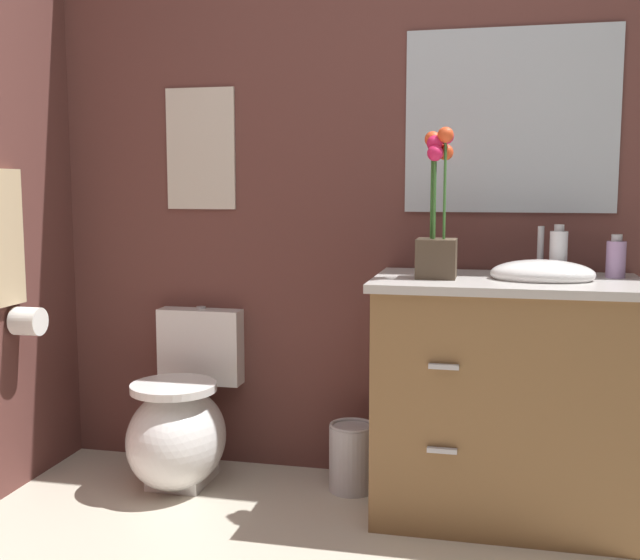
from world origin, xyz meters
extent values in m
cube|color=brown|center=(0.20, 1.64, 1.25)|extent=(4.43, 0.05, 2.50)
ellipsoid|color=white|center=(-0.81, 1.30, 0.20)|extent=(0.38, 0.48, 0.40)
cube|color=white|center=(-0.81, 1.35, 0.09)|extent=(0.22, 0.26, 0.18)
cube|color=white|center=(-0.81, 1.58, 0.52)|extent=(0.36, 0.13, 0.32)
cylinder|color=white|center=(-0.81, 1.28, 0.42)|extent=(0.34, 0.34, 0.03)
cylinder|color=#B7B7BC|center=(-0.81, 1.58, 0.68)|extent=(0.04, 0.04, 0.02)
cube|color=brown|center=(0.45, 1.32, 0.42)|extent=(0.90, 0.52, 0.85)
cube|color=#BCB7B2|center=(0.45, 1.32, 0.86)|extent=(0.94, 0.56, 0.03)
ellipsoid|color=white|center=(0.57, 1.32, 0.90)|extent=(0.36, 0.26, 0.10)
cylinder|color=#B7B7BC|center=(0.57, 1.48, 0.97)|extent=(0.02, 0.02, 0.18)
cube|color=#B7B7BC|center=(0.25, 1.05, 0.61)|extent=(0.10, 0.02, 0.02)
cube|color=#B7B7BC|center=(0.25, 1.05, 0.32)|extent=(0.10, 0.02, 0.02)
cube|color=#4C3D2D|center=(0.21, 1.29, 0.95)|extent=(0.14, 0.14, 0.14)
cylinder|color=#386B2D|center=(0.23, 1.28, 1.19)|extent=(0.01, 0.01, 0.36)
sphere|color=#E01E51|center=(0.23, 1.28, 1.37)|extent=(0.06, 0.06, 0.06)
cylinder|color=#386B2D|center=(0.23, 1.31, 1.17)|extent=(0.01, 0.01, 0.31)
sphere|color=#EA4C23|center=(0.23, 1.31, 1.32)|extent=(0.06, 0.06, 0.06)
cylinder|color=#386B2D|center=(0.19, 1.33, 1.18)|extent=(0.01, 0.01, 0.33)
sphere|color=#EA4C23|center=(0.19, 1.33, 1.35)|extent=(0.06, 0.06, 0.06)
cylinder|color=#386B2D|center=(0.18, 1.30, 1.19)|extent=(0.01, 0.01, 0.35)
sphere|color=#EA4C23|center=(0.18, 1.30, 1.37)|extent=(0.06, 0.06, 0.06)
cylinder|color=#386B2D|center=(0.19, 1.28, 1.18)|extent=(0.01, 0.01, 0.33)
sphere|color=#E01E51|center=(0.19, 1.28, 1.35)|extent=(0.06, 0.06, 0.06)
cylinder|color=#386B2D|center=(0.20, 1.25, 1.17)|extent=(0.01, 0.01, 0.30)
sphere|color=#E01E51|center=(0.20, 1.25, 1.32)|extent=(0.06, 0.06, 0.06)
cylinder|color=#386B2D|center=(0.23, 1.27, 1.20)|extent=(0.01, 0.01, 0.36)
sphere|color=#EA4C23|center=(0.23, 1.27, 1.38)|extent=(0.06, 0.06, 0.06)
cylinder|color=white|center=(0.63, 1.43, 0.96)|extent=(0.06, 0.06, 0.16)
cylinder|color=#B7B7BC|center=(0.63, 1.43, 1.05)|extent=(0.04, 0.04, 0.02)
cylinder|color=#B28CBF|center=(0.83, 1.44, 0.94)|extent=(0.07, 0.07, 0.13)
cylinder|color=#B7B7BC|center=(0.83, 1.44, 1.02)|extent=(0.04, 0.04, 0.02)
cylinder|color=#B7B7BC|center=(-0.12, 1.42, 0.13)|extent=(0.18, 0.18, 0.26)
torus|color=#B7B7BC|center=(-0.12, 1.42, 0.27)|extent=(0.18, 0.18, 0.01)
cube|color=beige|center=(-0.81, 1.61, 1.36)|extent=(0.30, 0.01, 0.50)
cube|color=#B2BCC6|center=(0.45, 1.61, 1.45)|extent=(0.80, 0.01, 0.70)
cylinder|color=white|center=(-1.35, 1.15, 0.68)|extent=(0.11, 0.11, 0.11)
camera|label=1|loc=(0.40, -1.46, 1.20)|focal=42.99mm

